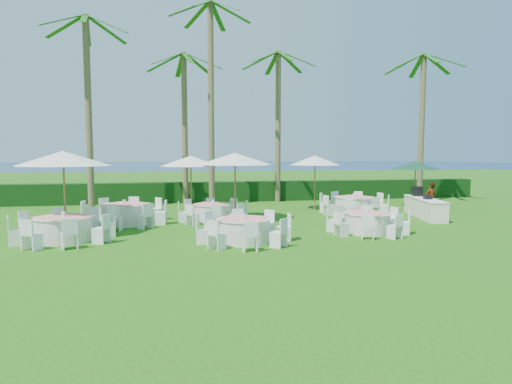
# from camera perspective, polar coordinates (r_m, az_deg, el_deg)

# --- Properties ---
(ground) EXTENTS (120.00, 120.00, 0.00)m
(ground) POSITION_cam_1_polar(r_m,az_deg,el_deg) (14.43, -0.11, -6.39)
(ground) COLOR #206210
(ground) RESTS_ON ground
(hedge) EXTENTS (34.00, 1.00, 1.20)m
(hedge) POSITION_cam_1_polar(r_m,az_deg,el_deg) (26.12, -5.09, 0.04)
(hedge) COLOR black
(hedge) RESTS_ON ground
(ocean) EXTENTS (260.00, 260.00, 0.00)m
(ocean) POSITION_cam_1_polar(r_m,az_deg,el_deg) (115.95, -9.70, 3.52)
(ocean) COLOR navy
(ocean) RESTS_ON ground
(banquet_table_a) EXTENTS (3.20, 3.20, 0.98)m
(banquet_table_a) POSITION_cam_1_polar(r_m,az_deg,el_deg) (15.53, -24.23, -4.40)
(banquet_table_a) COLOR silver
(banquet_table_a) RESTS_ON ground
(banquet_table_b) EXTENTS (3.11, 3.11, 0.94)m
(banquet_table_b) POSITION_cam_1_polar(r_m,az_deg,el_deg) (13.98, -1.65, -5.04)
(banquet_table_b) COLOR silver
(banquet_table_b) RESTS_ON ground
(banquet_table_c) EXTENTS (2.88, 2.88, 0.90)m
(banquet_table_c) POSITION_cam_1_polar(r_m,az_deg,el_deg) (16.16, 14.59, -3.91)
(banquet_table_c) COLOR silver
(banquet_table_c) RESTS_ON ground
(banquet_table_d) EXTENTS (3.40, 3.40, 1.02)m
(banquet_table_d) POSITION_cam_1_polar(r_m,az_deg,el_deg) (18.28, -17.09, -2.77)
(banquet_table_d) COLOR silver
(banquet_table_d) RESTS_ON ground
(banquet_table_e) EXTENTS (2.96, 2.96, 0.91)m
(banquet_table_e) POSITION_cam_1_polar(r_m,az_deg,el_deg) (18.45, -5.74, -2.67)
(banquet_table_e) COLOR silver
(banquet_table_e) RESTS_ON ground
(banquet_table_f) EXTENTS (3.28, 3.28, 0.99)m
(banquet_table_f) POSITION_cam_1_polar(r_m,az_deg,el_deg) (21.23, 12.91, -1.66)
(banquet_table_f) COLOR silver
(banquet_table_f) RESTS_ON ground
(umbrella_a) EXTENTS (3.23, 3.23, 2.98)m
(umbrella_a) POSITION_cam_1_polar(r_m,az_deg,el_deg) (16.28, -24.32, 4.09)
(umbrella_a) COLOR brown
(umbrella_a) RESTS_ON ground
(umbrella_b) EXTENTS (3.22, 3.22, 2.92)m
(umbrella_b) POSITION_cam_1_polar(r_m,az_deg,el_deg) (18.28, -2.81, 4.43)
(umbrella_b) COLOR brown
(umbrella_b) RESTS_ON ground
(umbrella_c) EXTENTS (2.77, 2.77, 2.80)m
(umbrella_c) POSITION_cam_1_polar(r_m,az_deg,el_deg) (19.94, -8.69, 4.10)
(umbrella_c) COLOR brown
(umbrella_c) RESTS_ON ground
(umbrella_d) EXTENTS (2.67, 2.67, 2.81)m
(umbrella_d) POSITION_cam_1_polar(r_m,az_deg,el_deg) (22.03, 7.87, 4.20)
(umbrella_d) COLOR brown
(umbrella_d) RESTS_ON ground
(umbrella_green) EXTENTS (2.56, 2.56, 2.50)m
(umbrella_green) POSITION_cam_1_polar(r_m,az_deg,el_deg) (24.37, 20.50, 3.35)
(umbrella_green) COLOR brown
(umbrella_green) RESTS_ON ground
(buffet_table) EXTENTS (1.64, 3.83, 1.33)m
(buffet_table) POSITION_cam_1_polar(r_m,az_deg,el_deg) (20.97, 21.51, -1.87)
(buffet_table) COLOR silver
(buffet_table) RESTS_ON ground
(staff_person) EXTENTS (0.63, 0.46, 1.58)m
(staff_person) POSITION_cam_1_polar(r_m,az_deg,el_deg) (21.42, 22.26, -0.89)
(staff_person) COLOR gray
(staff_person) RESTS_ON ground
(palm_a) EXTENTS (4.16, 4.40, 9.66)m
(palm_a) POSITION_cam_1_polar(r_m,az_deg,el_deg) (23.16, -21.46, 10.72)
(palm_a) COLOR brown
(palm_a) RESTS_ON ground
(palm_b) EXTENTS (4.20, 4.39, 8.56)m
(palm_b) POSITION_cam_1_polar(r_m,az_deg,el_deg) (24.91, -9.49, 9.27)
(palm_b) COLOR brown
(palm_b) RESTS_ON ground
(palm_c) EXTENTS (4.41, 4.09, 11.00)m
(palm_c) POSITION_cam_1_polar(r_m,az_deg,el_deg) (23.76, -6.02, 12.54)
(palm_c) COLOR brown
(palm_c) RESTS_ON ground
(palm_d) EXTENTS (4.12, 4.40, 8.98)m
(palm_d) POSITION_cam_1_polar(r_m,az_deg,el_deg) (26.04, 2.96, 9.61)
(palm_d) COLOR brown
(palm_d) RESTS_ON ground
(palm_e) EXTENTS (4.28, 4.35, 8.63)m
(palm_e) POSITION_cam_1_polar(r_m,az_deg,el_deg) (26.84, 21.23, 8.77)
(palm_e) COLOR brown
(palm_e) RESTS_ON ground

